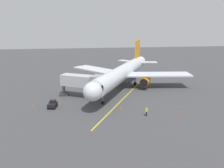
{
  "coord_description": "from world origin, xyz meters",
  "views": [
    {
      "loc": [
        10.99,
        54.76,
        15.75
      ],
      "look_at": [
        3.53,
        7.36,
        3.0
      ],
      "focal_mm": 34.88,
      "sensor_mm": 36.0,
      "label": 1
    }
  ],
  "objects_px": {
    "safety_cone_wing_starboard": "(180,111)",
    "airplane": "(123,73)",
    "ground_crew_marshaller": "(147,111)",
    "safety_cone_nose_left": "(120,108)",
    "safety_cone_wing_port": "(60,103)",
    "jet_bridge": "(85,82)",
    "safety_cone_nose_right": "(33,106)",
    "tug_near_nose": "(53,104)"
  },
  "relations": [
    {
      "from": "safety_cone_nose_left",
      "to": "safety_cone_wing_starboard",
      "type": "distance_m",
      "value": 11.42
    },
    {
      "from": "ground_crew_marshaller",
      "to": "tug_near_nose",
      "type": "xyz_separation_m",
      "value": [
        17.24,
        -6.9,
        -0.18
      ]
    },
    {
      "from": "airplane",
      "to": "safety_cone_nose_right",
      "type": "height_order",
      "value": "airplane"
    },
    {
      "from": "airplane",
      "to": "safety_cone_wing_port",
      "type": "relative_size",
      "value": 66.83
    },
    {
      "from": "safety_cone_wing_port",
      "to": "safety_cone_wing_starboard",
      "type": "bearing_deg",
      "value": 159.83
    },
    {
      "from": "jet_bridge",
      "to": "safety_cone_nose_right",
      "type": "relative_size",
      "value": 19.72
    },
    {
      "from": "safety_cone_wing_port",
      "to": "airplane",
      "type": "bearing_deg",
      "value": -146.54
    },
    {
      "from": "safety_cone_wing_starboard",
      "to": "safety_cone_wing_port",
      "type": "bearing_deg",
      "value": -20.17
    },
    {
      "from": "safety_cone_nose_right",
      "to": "jet_bridge",
      "type": "bearing_deg",
      "value": -158.13
    },
    {
      "from": "safety_cone_nose_left",
      "to": "airplane",
      "type": "bearing_deg",
      "value": -103.57
    },
    {
      "from": "ground_crew_marshaller",
      "to": "safety_cone_nose_left",
      "type": "xyz_separation_m",
      "value": [
        4.02,
        -4.13,
        -0.61
      ]
    },
    {
      "from": "jet_bridge",
      "to": "safety_cone_wing_starboard",
      "type": "xyz_separation_m",
      "value": [
        -17.4,
        11.55,
        -3.49
      ]
    },
    {
      "from": "safety_cone_wing_port",
      "to": "safety_cone_nose_right",
      "type": "bearing_deg",
      "value": 12.03
    },
    {
      "from": "safety_cone_nose_left",
      "to": "tug_near_nose",
      "type": "bearing_deg",
      "value": -11.85
    },
    {
      "from": "ground_crew_marshaller",
      "to": "safety_cone_nose_left",
      "type": "distance_m",
      "value": 5.8
    },
    {
      "from": "safety_cone_nose_right",
      "to": "ground_crew_marshaller",
      "type": "bearing_deg",
      "value": 159.39
    },
    {
      "from": "safety_cone_nose_right",
      "to": "safety_cone_wing_starboard",
      "type": "relative_size",
      "value": 1.0
    },
    {
      "from": "safety_cone_nose_left",
      "to": "ground_crew_marshaller",
      "type": "bearing_deg",
      "value": 134.25
    },
    {
      "from": "safety_cone_nose_right",
      "to": "safety_cone_wing_port",
      "type": "xyz_separation_m",
      "value": [
        -5.13,
        -1.09,
        0.0
      ]
    },
    {
      "from": "jet_bridge",
      "to": "safety_cone_nose_left",
      "type": "distance_m",
      "value": 10.95
    },
    {
      "from": "safety_cone_wing_starboard",
      "to": "jet_bridge",
      "type": "bearing_deg",
      "value": -33.59
    },
    {
      "from": "jet_bridge",
      "to": "ground_crew_marshaller",
      "type": "distance_m",
      "value": 16.38
    },
    {
      "from": "tug_near_nose",
      "to": "safety_cone_wing_starboard",
      "type": "relative_size",
      "value": 4.61
    },
    {
      "from": "airplane",
      "to": "jet_bridge",
      "type": "xyz_separation_m",
      "value": [
        10.21,
        7.2,
        -0.24
      ]
    },
    {
      "from": "jet_bridge",
      "to": "airplane",
      "type": "bearing_deg",
      "value": -144.82
    },
    {
      "from": "safety_cone_nose_left",
      "to": "safety_cone_nose_right",
      "type": "bearing_deg",
      "value": -12.57
    },
    {
      "from": "safety_cone_nose_right",
      "to": "safety_cone_wing_port",
      "type": "distance_m",
      "value": 5.24
    },
    {
      "from": "safety_cone_wing_starboard",
      "to": "airplane",
      "type": "bearing_deg",
      "value": -69.02
    },
    {
      "from": "airplane",
      "to": "safety_cone_wing_starboard",
      "type": "height_order",
      "value": "airplane"
    },
    {
      "from": "tug_near_nose",
      "to": "safety_cone_nose_left",
      "type": "bearing_deg",
      "value": 168.15
    },
    {
      "from": "jet_bridge",
      "to": "safety_cone_nose_left",
      "type": "bearing_deg",
      "value": 128.97
    },
    {
      "from": "safety_cone_nose_right",
      "to": "safety_cone_wing_port",
      "type": "height_order",
      "value": "same"
    },
    {
      "from": "ground_crew_marshaller",
      "to": "airplane",
      "type": "bearing_deg",
      "value": -89.0
    },
    {
      "from": "jet_bridge",
      "to": "tug_near_nose",
      "type": "xyz_separation_m",
      "value": [
        6.69,
        5.3,
        -3.06
      ]
    },
    {
      "from": "tug_near_nose",
      "to": "safety_cone_nose_right",
      "type": "xyz_separation_m",
      "value": [
        3.9,
        -1.05,
        -0.43
      ]
    },
    {
      "from": "tug_near_nose",
      "to": "safety_cone_wing_port",
      "type": "bearing_deg",
      "value": -119.77
    },
    {
      "from": "jet_bridge",
      "to": "safety_cone_wing_starboard",
      "type": "height_order",
      "value": "jet_bridge"
    },
    {
      "from": "safety_cone_nose_right",
      "to": "safety_cone_wing_starboard",
      "type": "xyz_separation_m",
      "value": [
        -27.99,
        7.3,
        0.0
      ]
    },
    {
      "from": "ground_crew_marshaller",
      "to": "safety_cone_wing_port",
      "type": "relative_size",
      "value": 3.11
    },
    {
      "from": "airplane",
      "to": "safety_cone_nose_left",
      "type": "height_order",
      "value": "airplane"
    },
    {
      "from": "safety_cone_nose_left",
      "to": "safety_cone_wing_starboard",
      "type": "relative_size",
      "value": 1.0
    },
    {
      "from": "ground_crew_marshaller",
      "to": "safety_cone_wing_port",
      "type": "height_order",
      "value": "ground_crew_marshaller"
    }
  ]
}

